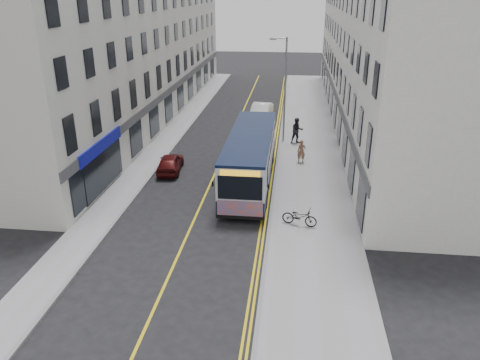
% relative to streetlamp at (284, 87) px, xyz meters
% --- Properties ---
extents(ground, '(140.00, 140.00, 0.00)m').
position_rel_streetlamp_xyz_m(ground, '(-4.17, -14.00, -4.38)').
color(ground, black).
rests_on(ground, ground).
extents(pavement_east, '(4.50, 64.00, 0.12)m').
position_rel_streetlamp_xyz_m(pavement_east, '(2.08, -2.00, -4.32)').
color(pavement_east, gray).
rests_on(pavement_east, ground).
extents(pavement_west, '(2.00, 64.00, 0.12)m').
position_rel_streetlamp_xyz_m(pavement_west, '(-9.17, -2.00, -4.32)').
color(pavement_west, gray).
rests_on(pavement_west, ground).
extents(kerb_east, '(0.18, 64.00, 0.13)m').
position_rel_streetlamp_xyz_m(kerb_east, '(-0.17, -2.00, -4.32)').
color(kerb_east, slate).
rests_on(kerb_east, ground).
extents(kerb_west, '(0.18, 64.00, 0.13)m').
position_rel_streetlamp_xyz_m(kerb_west, '(-8.17, -2.00, -4.32)').
color(kerb_west, slate).
rests_on(kerb_west, ground).
extents(road_centre_line, '(0.12, 64.00, 0.01)m').
position_rel_streetlamp_xyz_m(road_centre_line, '(-4.17, -2.00, -4.38)').
color(road_centre_line, gold).
rests_on(road_centre_line, ground).
extents(road_dbl_yellow_inner, '(0.10, 64.00, 0.01)m').
position_rel_streetlamp_xyz_m(road_dbl_yellow_inner, '(-0.62, -2.00, -4.38)').
color(road_dbl_yellow_inner, gold).
rests_on(road_dbl_yellow_inner, ground).
extents(road_dbl_yellow_outer, '(0.10, 64.00, 0.01)m').
position_rel_streetlamp_xyz_m(road_dbl_yellow_outer, '(-0.42, -2.00, -4.38)').
color(road_dbl_yellow_outer, gold).
rests_on(road_dbl_yellow_outer, ground).
extents(terrace_east, '(6.00, 46.00, 13.00)m').
position_rel_streetlamp_xyz_m(terrace_east, '(7.33, 7.00, 2.12)').
color(terrace_east, white).
rests_on(terrace_east, ground).
extents(terrace_west, '(6.00, 46.00, 13.00)m').
position_rel_streetlamp_xyz_m(terrace_west, '(-13.17, 7.00, 2.12)').
color(terrace_west, silver).
rests_on(terrace_west, ground).
extents(streetlamp, '(1.32, 0.18, 8.00)m').
position_rel_streetlamp_xyz_m(streetlamp, '(0.00, 0.00, 0.00)').
color(streetlamp, gray).
rests_on(streetlamp, ground).
extents(city_bus, '(2.58, 11.05, 3.21)m').
position_rel_streetlamp_xyz_m(city_bus, '(-1.71, -8.68, -2.63)').
color(city_bus, black).
rests_on(city_bus, ground).
extents(bicycle, '(1.90, 1.04, 0.94)m').
position_rel_streetlamp_xyz_m(bicycle, '(1.32, -14.12, -3.79)').
color(bicycle, black).
rests_on(bicycle, pavement_east).
extents(pedestrian_near, '(0.60, 0.40, 1.61)m').
position_rel_streetlamp_xyz_m(pedestrian_near, '(1.45, -4.83, -3.46)').
color(pedestrian_near, '#8B5C3F').
rests_on(pedestrian_near, pavement_east).
extents(pedestrian_far, '(1.15, 1.01, 2.00)m').
position_rel_streetlamp_xyz_m(pedestrian_far, '(1.14, -0.49, -3.26)').
color(pedestrian_far, black).
rests_on(pedestrian_far, pavement_east).
extents(car_white, '(2.10, 4.83, 1.54)m').
position_rel_streetlamp_xyz_m(car_white, '(-2.16, 6.18, -3.61)').
color(car_white, white).
rests_on(car_white, ground).
extents(car_maroon, '(1.74, 3.68, 1.22)m').
position_rel_streetlamp_xyz_m(car_maroon, '(-7.16, -7.23, -3.77)').
color(car_maroon, '#450B0B').
rests_on(car_maroon, ground).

